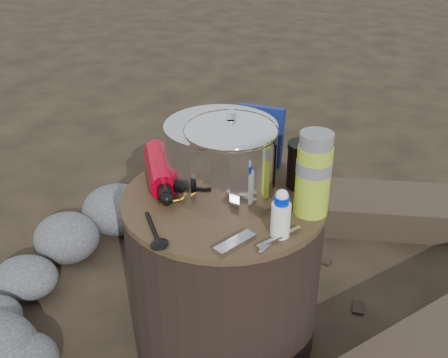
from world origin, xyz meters
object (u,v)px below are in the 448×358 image
at_px(stump, 224,271).
at_px(fuel_bottle, 160,169).
at_px(travel_mug, 303,165).
at_px(thermos, 313,174).
at_px(camping_pot, 231,159).

bearing_deg(stump, fuel_bottle, 176.98).
relative_size(stump, fuel_bottle, 1.80).
distance_m(stump, travel_mug, 0.33).
height_order(fuel_bottle, travel_mug, travel_mug).
xyz_separation_m(fuel_bottle, travel_mug, (0.32, 0.11, 0.02)).
xyz_separation_m(thermos, travel_mug, (-0.05, 0.10, -0.04)).
distance_m(fuel_bottle, thermos, 0.38).
bearing_deg(camping_pot, thermos, 6.10).
height_order(camping_pot, fuel_bottle, camping_pot).
distance_m(stump, camping_pot, 0.32).
relative_size(thermos, travel_mug, 1.70).
relative_size(stump, travel_mug, 4.29).
xyz_separation_m(stump, thermos, (0.20, 0.02, 0.31)).
relative_size(stump, camping_pot, 2.34).
relative_size(camping_pot, thermos, 1.08).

